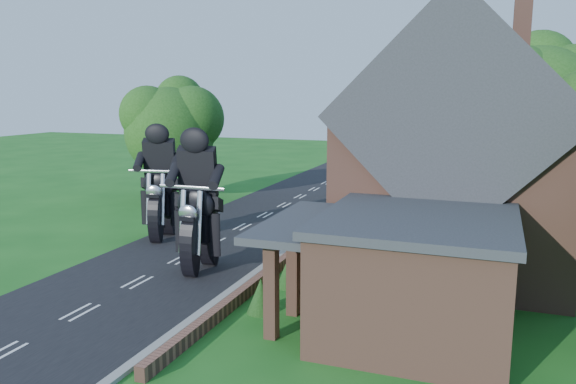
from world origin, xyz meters
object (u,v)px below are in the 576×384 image
(garden_wall, at_px, (295,252))
(motorcycle_lead, at_px, (200,251))
(house, at_px, (456,157))
(annex, at_px, (412,272))
(motorcycle_follow, at_px, (162,222))

(garden_wall, relative_size, motorcycle_lead, 12.38)
(garden_wall, relative_size, house, 2.15)
(garden_wall, height_order, annex, annex)
(house, height_order, motorcycle_follow, house)
(motorcycle_lead, bearing_deg, motorcycle_follow, -43.30)
(motorcycle_follow, bearing_deg, house, 171.68)
(garden_wall, distance_m, motorcycle_lead, 4.19)
(house, distance_m, motorcycle_lead, 10.46)
(garden_wall, height_order, motorcycle_follow, motorcycle_follow)
(garden_wall, xyz_separation_m, motorcycle_follow, (-6.80, 0.54, 0.61))
(garden_wall, bearing_deg, motorcycle_lead, -132.21)
(motorcycle_lead, distance_m, motorcycle_follow, 5.40)
(house, distance_m, annex, 7.30)
(annex, bearing_deg, house, 84.76)
(house, relative_size, motorcycle_lead, 5.76)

